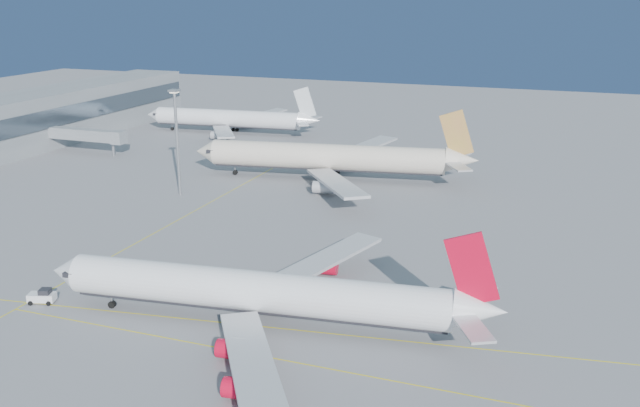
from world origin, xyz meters
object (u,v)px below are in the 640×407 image
at_px(pushback_tug, 42,296).
at_px(airliner_virgin, 265,293).
at_px(airliner_etihad, 333,157).
at_px(light_mast, 177,134).
at_px(airliner_third, 231,119).

bearing_deg(pushback_tug, airliner_virgin, -10.23).
relative_size(airliner_virgin, airliner_etihad, 0.93).
relative_size(airliner_virgin, light_mast, 2.73).
height_order(airliner_third, pushback_tug, airliner_third).
xyz_separation_m(airliner_third, light_mast, (21.45, -66.27, 8.90)).
bearing_deg(airliner_third, light_mast, -77.81).
height_order(airliner_virgin, light_mast, light_mast).
bearing_deg(pushback_tug, airliner_etihad, 60.55).
distance_m(airliner_virgin, pushback_tug, 33.43).
bearing_deg(airliner_virgin, light_mast, 124.10).
xyz_separation_m(airliner_etihad, light_mast, (-27.04, -23.93, 8.20)).
distance_m(airliner_virgin, light_mast, 68.21).
height_order(airliner_virgin, pushback_tug, airliner_virgin).
xyz_separation_m(pushback_tug, light_mast, (-11.18, 55.90, 12.58)).
relative_size(airliner_etihad, pushback_tug, 16.26).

